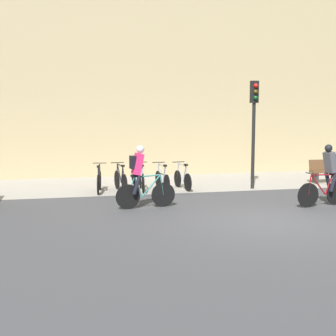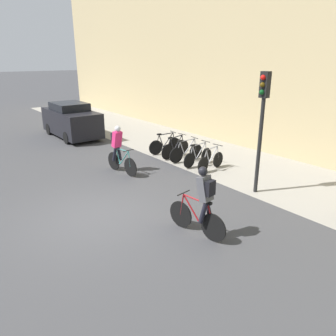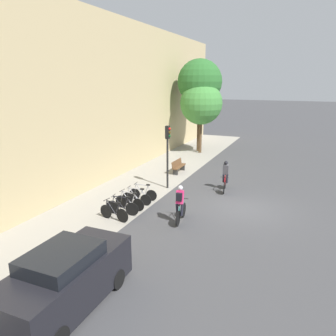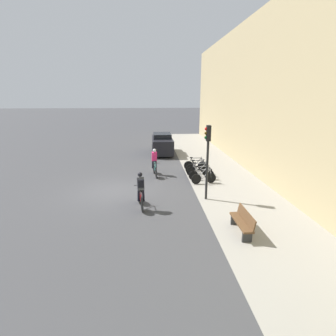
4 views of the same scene
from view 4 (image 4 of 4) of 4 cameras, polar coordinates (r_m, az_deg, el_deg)
ground at (r=15.03m, az=-11.72°, el=-4.92°), size 200.00×200.00×0.00m
kerb_strip at (r=15.62m, az=13.71°, el=-4.23°), size 44.00×4.50×0.01m
building_facade at (r=15.74m, az=24.12°, el=14.24°), size 44.00×0.60×10.34m
cyclist_pink at (r=17.38m, az=-2.96°, el=1.45°), size 1.74×0.49×1.79m
cyclist_grey at (r=12.23m, az=-6.00°, el=-4.75°), size 1.71×0.53×1.79m
parked_bike_0 at (r=18.73m, az=5.99°, el=0.69°), size 0.46×1.63×0.97m
parked_bike_1 at (r=18.03m, az=6.39°, el=0.10°), size 0.46×1.68×0.97m
parked_bike_2 at (r=17.34m, az=6.82°, el=-0.55°), size 0.46×1.69×0.96m
parked_bike_3 at (r=16.66m, az=7.28°, el=-1.29°), size 0.46×1.64×0.94m
parked_bike_4 at (r=15.98m, az=7.79°, el=-2.05°), size 0.46×1.56×0.94m
traffic_light_pole at (r=13.00m, az=8.62°, el=4.04°), size 0.26×0.30×3.79m
bench at (r=10.70m, az=15.92°, el=-11.16°), size 1.69×0.44×0.89m
parked_car at (r=23.96m, az=-1.26°, el=5.26°), size 4.30×1.84×1.85m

